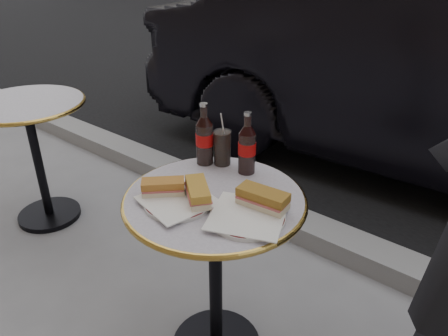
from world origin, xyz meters
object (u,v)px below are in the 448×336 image
Objects in this scene: plate_left at (178,202)px; cola_glass at (222,148)px; cola_bottle_right at (247,143)px; cola_bottle_left at (204,134)px; plate_right at (247,218)px; bistro_table at (216,280)px.

cola_glass reaches higher than plate_left.
cola_bottle_left is at bearing -166.61° from cola_bottle_right.
plate_left is 0.33m from cola_glass.
cola_bottle_left is at bearing 114.42° from plate_left.
cola_bottle_left reaches higher than cola_glass.
cola_bottle_right is (-0.18, 0.25, 0.11)m from plate_right.
cola_bottle_right is (0.17, 0.04, -0.00)m from cola_bottle_left.
plate_left is 1.64× the size of cola_glass.
bistro_table is 0.53m from cola_bottle_right.
cola_bottle_right is (-0.02, 0.21, 0.48)m from bistro_table.
cola_bottle_left is 1.03× the size of cola_bottle_right.
plate_right is 0.97× the size of cola_bottle_left.
plate_right is 0.39m from cola_glass.
plate_right is at bearing -53.09° from cola_bottle_right.
bistro_table is 0.39m from plate_left.
cola_bottle_left is at bearing 149.73° from plate_right.
cola_bottle_right reaches higher than cola_glass.
cola_bottle_left is at bearing -147.96° from cola_glass.
cola_glass is (0.06, 0.04, -0.05)m from cola_bottle_left.
cola_bottle_right is at bearing 82.41° from plate_left.
plate_right is (0.16, -0.04, 0.37)m from bistro_table.
plate_left is 0.33m from cola_bottle_left.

